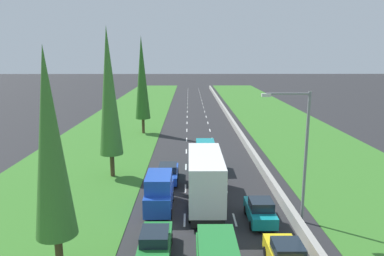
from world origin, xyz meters
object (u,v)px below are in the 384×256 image
object	(u,v)px
teal_hatchback_right_lane	(260,211)
teal_van_centre_lane	(205,155)
yellow_hatchback_right_lane	(286,256)
blue_sedan_left_lane	(168,173)
green_sedan_left_lane	(155,244)
poplar_tree_second	(109,92)
blue_van_left_lane	(159,192)
white_box_truck_centre_lane	(205,177)
poplar_tree_third	(142,78)
street_light_mast	(301,148)
poplar_tree_nearest	(50,145)

from	to	relation	value
teal_hatchback_right_lane	teal_van_centre_lane	world-z (taller)	teal_van_centre_lane
yellow_hatchback_right_lane	blue_sedan_left_lane	xyz separation A→B (m)	(-7.03, 13.78, -0.02)
green_sedan_left_lane	blue_sedan_left_lane	distance (m)	12.37
poplar_tree_second	blue_van_left_lane	bearing A→B (deg)	-56.13
blue_sedan_left_lane	yellow_hatchback_right_lane	bearing A→B (deg)	-62.97
white_box_truck_centre_lane	poplar_tree_third	distance (m)	27.22
teal_van_centre_lane	poplar_tree_second	bearing A→B (deg)	-165.36
poplar_tree_third	street_light_mast	world-z (taller)	poplar_tree_third
yellow_hatchback_right_lane	teal_hatchback_right_lane	distance (m)	5.63
poplar_tree_nearest	poplar_tree_second	distance (m)	15.32
blue_sedan_left_lane	poplar_tree_second	bearing A→B (deg)	165.08
poplar_tree_nearest	street_light_mast	distance (m)	15.43
yellow_hatchback_right_lane	poplar_tree_third	size ratio (longest dim) A/B	0.28
green_sedan_left_lane	street_light_mast	world-z (taller)	street_light_mast
poplar_tree_third	yellow_hatchback_right_lane	bearing A→B (deg)	-70.92
teal_van_centre_lane	poplar_tree_third	distance (m)	19.65
teal_van_centre_lane	blue_van_left_lane	world-z (taller)	same
white_box_truck_centre_lane	poplar_tree_nearest	distance (m)	12.77
yellow_hatchback_right_lane	green_sedan_left_lane	bearing A→B (deg)	168.73
green_sedan_left_lane	blue_van_left_lane	distance (m)	6.34
teal_van_centre_lane	blue_sedan_left_lane	xyz separation A→B (m)	(-3.53, -3.73, -0.59)
teal_van_centre_lane	blue_van_left_lane	xyz separation A→B (m)	(-3.82, -9.79, 0.00)
white_box_truck_centre_lane	blue_van_left_lane	world-z (taller)	white_box_truck_centre_lane
teal_hatchback_right_lane	teal_van_centre_lane	xyz separation A→B (m)	(-3.22, 11.88, 0.56)
white_box_truck_centre_lane	blue_sedan_left_lane	world-z (taller)	white_box_truck_centre_lane
teal_hatchback_right_lane	poplar_tree_third	distance (m)	31.49
yellow_hatchback_right_lane	poplar_tree_nearest	distance (m)	13.41
teal_hatchback_right_lane	poplar_tree_nearest	world-z (taller)	poplar_tree_nearest
poplar_tree_third	teal_van_centre_lane	bearing A→B (deg)	-63.42
poplar_tree_second	teal_van_centre_lane	bearing A→B (deg)	14.64
white_box_truck_centre_lane	blue_sedan_left_lane	bearing A→B (deg)	121.09
yellow_hatchback_right_lane	green_sedan_left_lane	xyz separation A→B (m)	(-7.06, 1.41, -0.02)
poplar_tree_second	poplar_tree_third	distance (m)	18.87
white_box_truck_centre_lane	poplar_tree_nearest	bearing A→B (deg)	-132.46
green_sedan_left_lane	teal_van_centre_lane	world-z (taller)	teal_van_centre_lane
poplar_tree_nearest	poplar_tree_third	distance (m)	34.16
white_box_truck_centre_lane	poplar_tree_third	xyz separation A→B (m)	(-7.84, 25.41, 5.83)
yellow_hatchback_right_lane	poplar_tree_second	distance (m)	20.84
blue_van_left_lane	white_box_truck_centre_lane	bearing A→B (deg)	15.43
yellow_hatchback_right_lane	poplar_tree_nearest	size ratio (longest dim) A/B	0.33
poplar_tree_third	poplar_tree_second	bearing A→B (deg)	-91.72
white_box_truck_centre_lane	blue_van_left_lane	bearing A→B (deg)	-164.57
street_light_mast	yellow_hatchback_right_lane	bearing A→B (deg)	-111.82
blue_sedan_left_lane	poplar_tree_second	xyz separation A→B (m)	(-5.31, 1.42, 7.16)
teal_van_centre_lane	street_light_mast	bearing A→B (deg)	-63.94
blue_sedan_left_lane	poplar_tree_second	distance (m)	9.03
yellow_hatchback_right_lane	blue_van_left_lane	bearing A→B (deg)	133.50
teal_hatchback_right_lane	blue_sedan_left_lane	size ratio (longest dim) A/B	0.87
white_box_truck_centre_lane	poplar_tree_third	size ratio (longest dim) A/B	0.68
poplar_tree_nearest	poplar_tree_second	size ratio (longest dim) A/B	0.85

